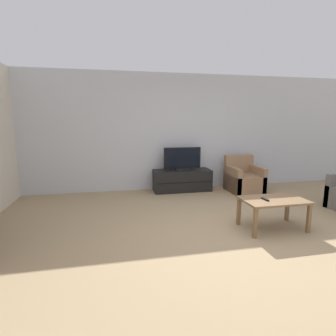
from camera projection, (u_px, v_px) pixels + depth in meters
ground_plane at (231, 239)px, 3.63m from camera, size 24.00×24.00×0.00m
wall_back at (180, 132)px, 6.23m from camera, size 12.00×0.06×2.70m
tv_stand at (182, 180)px, 6.13m from camera, size 1.34×0.49×0.49m
tv at (182, 160)px, 6.04m from camera, size 0.87×0.18×0.53m
armchair at (243, 180)px, 6.08m from camera, size 0.70×0.76×0.82m
coffee_table at (273, 203)px, 3.93m from camera, size 0.94×0.57×0.46m
remote at (265, 199)px, 3.87m from camera, size 0.05×0.15×0.02m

